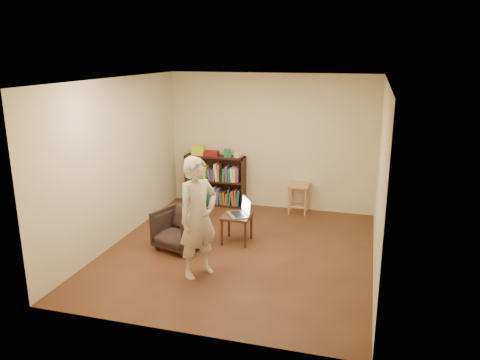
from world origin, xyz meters
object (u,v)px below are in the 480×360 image
(side_table, at_px, (237,220))
(laptop, at_px, (241,211))
(stool, at_px, (299,190))
(bookshelf, at_px, (216,183))
(armchair, at_px, (180,229))
(person, at_px, (198,218))

(side_table, xyz_separation_m, laptop, (0.06, 0.03, 0.14))
(stool, bearing_deg, side_table, -113.59)
(bookshelf, bearing_deg, armchair, -85.92)
(stool, bearing_deg, armchair, -125.27)
(side_table, distance_m, laptop, 0.15)
(stool, relative_size, laptop, 1.17)
(armchair, distance_m, laptop, 1.00)
(bookshelf, relative_size, laptop, 2.48)
(stool, bearing_deg, bookshelf, 177.82)
(laptop, bearing_deg, bookshelf, 176.10)
(bookshelf, bearing_deg, person, -75.75)
(armchair, xyz_separation_m, laptop, (0.84, 0.50, 0.20))
(person, bearing_deg, laptop, 22.31)
(armchair, bearing_deg, side_table, 48.17)
(side_table, bearing_deg, armchair, -149.29)
(side_table, relative_size, laptop, 0.94)
(bookshelf, relative_size, stool, 2.12)
(armchair, xyz_separation_m, side_table, (0.79, 0.47, 0.06))
(stool, xyz_separation_m, side_table, (-0.74, -1.68, -0.08))
(person, bearing_deg, armchair, 70.99)
(armchair, height_order, side_table, armchair)
(stool, height_order, armchair, armchair)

